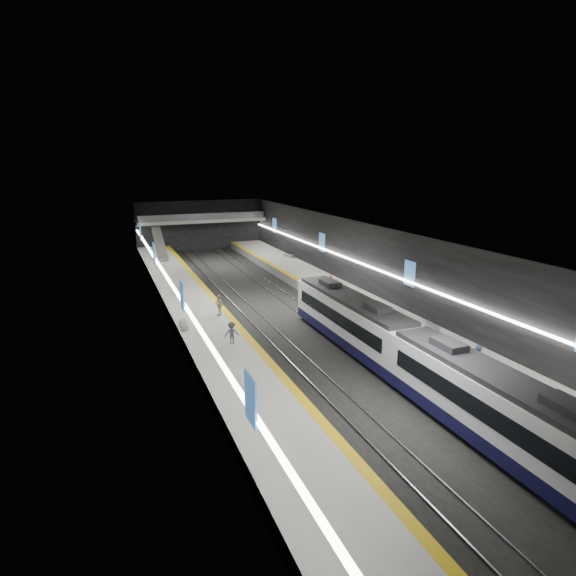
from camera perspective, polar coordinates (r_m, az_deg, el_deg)
name	(u,v)px	position (r m, az deg, el deg)	size (l,w,h in m)	color
ground	(273,309)	(47.16, -1.77, -2.54)	(70.00, 70.00, 0.00)	black
ceiling	(273,228)	(45.42, -1.85, 7.14)	(20.00, 70.00, 0.04)	beige
wall_left	(167,279)	(43.88, -14.20, 1.10)	(0.04, 70.00, 8.00)	black
wall_right	(364,262)	(50.29, 9.00, 3.09)	(0.04, 70.00, 8.00)	black
wall_back	(200,225)	(79.51, -10.40, 7.31)	(20.00, 0.04, 8.00)	black
platform_left	(197,313)	(45.17, -10.78, -2.93)	(5.00, 70.00, 1.00)	slate
tile_surface_left	(196,308)	(45.02, -10.81, -2.31)	(5.00, 70.00, 0.02)	#989893
tactile_strip_left	(220,305)	(45.44, -8.08, -2.02)	(0.60, 70.00, 0.02)	#E0B40B
platform_right	(341,297)	(49.93, 6.36, -1.04)	(5.00, 70.00, 1.00)	slate
tile_surface_right	(342,292)	(49.79, 6.38, -0.47)	(5.00, 70.00, 0.02)	#989893
tactile_strip_right	(322,294)	(48.83, 4.09, -0.71)	(0.60, 70.00, 0.02)	#E0B40B
rails	(273,309)	(47.14, -1.77, -2.47)	(6.52, 70.00, 0.12)	gray
train	(407,353)	(31.96, 13.95, -7.45)	(2.69, 30.05, 3.60)	#0F0E34
ad_posters	(269,262)	(46.94, -2.22, 3.05)	(19.94, 53.50, 2.20)	#417BC4
cove_light_left	(169,280)	(43.95, -13.92, 0.87)	(0.25, 68.60, 0.12)	white
cove_light_right	(362,264)	(50.23, 8.79, 2.85)	(0.25, 68.60, 0.12)	white
mezzanine_bridge	(202,220)	(77.36, -10.14, 7.89)	(20.00, 3.00, 1.50)	gray
escalator	(160,244)	(69.73, -14.96, 5.10)	(1.20, 8.00, 0.60)	#99999E
bench_left_near	(184,325)	(39.86, -12.25, -4.32)	(0.52, 1.87, 0.46)	#99999E
bench_left_far	(176,293)	(49.85, -13.13, -0.54)	(0.44, 1.60, 0.39)	#99999E
bench_right_near	(432,327)	(40.23, 16.69, -4.47)	(0.47, 1.71, 0.42)	#99999E
bench_right_far	(289,256)	(67.33, 0.12, 3.82)	(0.49, 1.76, 0.43)	#99999E
passenger_right_a	(331,284)	(49.21, 5.13, 0.52)	(0.70, 0.46, 1.92)	#CF4D5A
passenger_right_b	(478,360)	(32.68, 21.57, -7.99)	(0.95, 0.74, 1.95)	teal
passenger_left_a	(219,305)	(42.19, -8.17, -2.05)	(1.10, 0.46, 1.87)	beige
passenger_left_b	(232,333)	(35.69, -6.69, -5.34)	(1.07, 0.62, 1.66)	#404147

